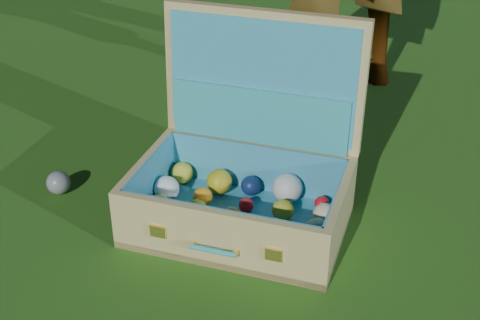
% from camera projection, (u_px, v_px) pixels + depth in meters
% --- Properties ---
extents(ground, '(60.00, 60.00, 0.00)m').
position_uv_depth(ground, '(261.00, 192.00, 2.01)').
color(ground, '#215114').
rests_on(ground, ground).
extents(stray_ball, '(0.07, 0.07, 0.07)m').
position_uv_depth(stray_ball, '(58.00, 183.00, 1.99)').
color(stray_ball, teal).
rests_on(stray_ball, ground).
extents(suitcase, '(0.67, 0.58, 0.55)m').
position_uv_depth(suitcase, '(247.00, 166.00, 1.84)').
color(suitcase, tan).
rests_on(suitcase, ground).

